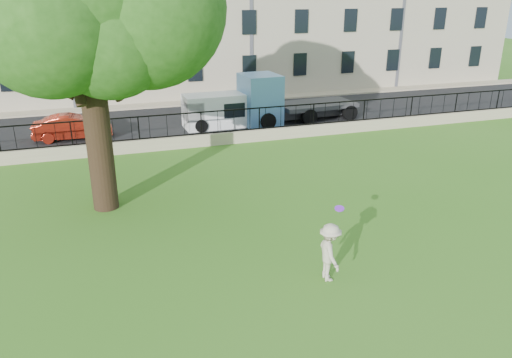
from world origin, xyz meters
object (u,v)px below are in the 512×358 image
object	(u,v)px
blue_truck	(298,97)
frisbee	(339,208)
red_sedan	(72,127)
white_van	(223,110)
man	(330,252)

from	to	relation	value
blue_truck	frisbee	bearing A→B (deg)	-112.39
blue_truck	red_sedan	bearing A→B (deg)	176.59
white_van	blue_truck	bearing A→B (deg)	-2.94
man	blue_truck	distance (m)	17.42
red_sedan	blue_truck	size ratio (longest dim) A/B	0.57
white_van	man	bearing A→B (deg)	-96.95
red_sedan	white_van	xyz separation A→B (m)	(8.06, 0.14, 0.28)
frisbee	red_sedan	xyz separation A→B (m)	(-7.36, 15.28, -0.88)
man	white_van	distance (m)	16.51
man	frisbee	world-z (taller)	man
man	white_van	world-z (taller)	white_van
man	white_van	xyz separation A→B (m)	(1.46, 16.44, 0.12)
man	white_van	size ratio (longest dim) A/B	0.36
white_van	blue_truck	size ratio (longest dim) A/B	0.65
white_van	blue_truck	xyz separation A→B (m)	(4.50, -0.08, 0.50)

